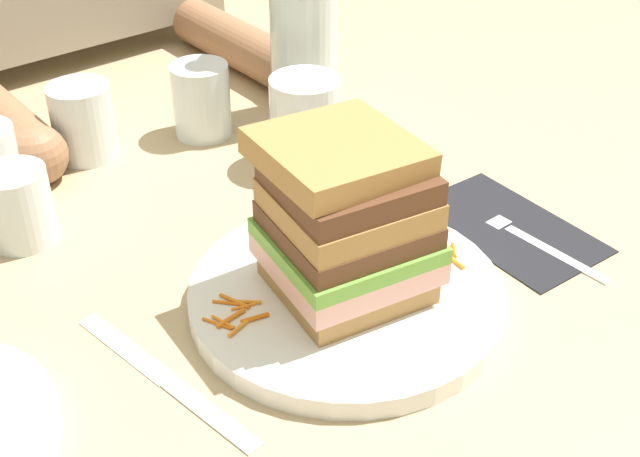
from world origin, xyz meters
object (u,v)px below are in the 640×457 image
at_px(empty_tumbler_0, 18,206).
at_px(empty_tumbler_2, 83,121).
at_px(napkin_dark, 508,227).
at_px(knife, 169,381).
at_px(fork, 527,235).
at_px(empty_tumbler_3, 201,100).
at_px(sandwich, 343,219).
at_px(juice_glass, 305,126).
at_px(main_plate, 343,293).

relative_size(empty_tumbler_0, empty_tumbler_2, 0.89).
bearing_deg(napkin_dark, knife, 176.10).
relative_size(fork, empty_tumbler_3, 2.04).
bearing_deg(sandwich, juice_glass, 58.99).
bearing_deg(empty_tumbler_2, main_plate, -81.90).
relative_size(sandwich, juice_glass, 1.46).
xyz_separation_m(knife, empty_tumbler_3, (0.23, 0.32, 0.04)).
distance_m(sandwich, napkin_dark, 0.21).
relative_size(main_plate, juice_glass, 2.74).
relative_size(napkin_dark, knife, 0.86).
relative_size(sandwich, fork, 0.83).
distance_m(knife, empty_tumbler_2, 0.37).
relative_size(knife, empty_tumbler_3, 2.46).
relative_size(napkin_dark, juice_glass, 1.82).
bearing_deg(empty_tumbler_0, empty_tumbler_3, 16.79).
height_order(fork, knife, fork).
xyz_separation_m(empty_tumbler_0, empty_tumbler_3, (0.24, 0.07, 0.01)).
height_order(sandwich, empty_tumbler_3, sandwich).
xyz_separation_m(napkin_dark, knife, (-0.35, 0.02, 0.00)).
xyz_separation_m(fork, knife, (-0.35, 0.05, -0.00)).
xyz_separation_m(fork, juice_glass, (-0.07, 0.24, 0.04)).
xyz_separation_m(fork, empty_tumbler_2, (-0.24, 0.40, 0.04)).
xyz_separation_m(fork, empty_tumbler_3, (-0.12, 0.37, 0.04)).
xyz_separation_m(sandwich, knife, (-0.16, 0.01, -0.08)).
bearing_deg(napkin_dark, empty_tumbler_0, 143.08).
distance_m(main_plate, sandwich, 0.07).
relative_size(fork, knife, 0.83).
xyz_separation_m(main_plate, sandwich, (-0.00, 0.00, 0.07)).
bearing_deg(main_plate, juice_glass, 59.19).
height_order(main_plate, sandwich, sandwich).
relative_size(empty_tumbler_0, empty_tumbler_3, 0.88).
bearing_deg(knife, fork, -7.49).
height_order(main_plate, empty_tumbler_0, empty_tumbler_0).
bearing_deg(empty_tumbler_3, main_plate, -102.52).
bearing_deg(napkin_dark, fork, -88.76).
height_order(sandwich, empty_tumbler_0, sandwich).
xyz_separation_m(main_plate, juice_glass, (0.12, 0.20, 0.03)).
xyz_separation_m(knife, empty_tumbler_0, (-0.01, 0.25, 0.03)).
distance_m(napkin_dark, empty_tumbler_3, 0.36).
bearing_deg(main_plate, knife, 176.89).
height_order(sandwich, knife, sandwich).
bearing_deg(knife, juice_glass, 34.69).
relative_size(main_plate, napkin_dark, 1.50).
bearing_deg(empty_tumbler_2, juice_glass, -42.40).
relative_size(knife, empty_tumbler_2, 2.49).
bearing_deg(empty_tumbler_2, empty_tumbler_0, -137.10).
height_order(empty_tumbler_2, empty_tumbler_3, same).
bearing_deg(empty_tumbler_3, empty_tumbler_2, 164.00).
xyz_separation_m(main_plate, empty_tumbler_3, (0.07, 0.33, 0.03)).
xyz_separation_m(sandwich, juice_glass, (0.12, 0.20, -0.04)).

